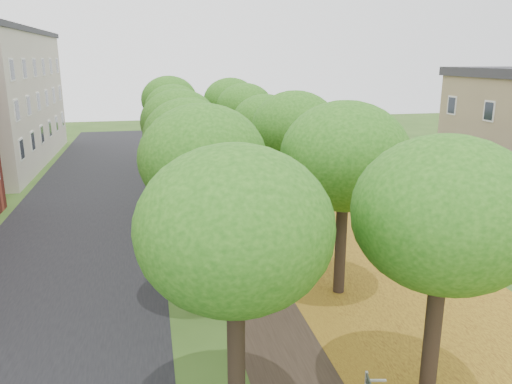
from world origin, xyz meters
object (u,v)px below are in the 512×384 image
car_red (448,208)px  car_grey (447,200)px  car_silver (492,231)px  car_white (385,177)px

car_red → car_grey: size_ratio=0.85×
car_silver → car_red: 3.44m
car_grey → car_white: car_grey is taller
car_white → car_red: bearing=171.3°
car_red → car_grey: 1.54m
car_silver → car_grey: bearing=4.3°
car_silver → car_white: same height
car_red → car_white: (0.00, 7.23, -0.04)m
car_red → car_grey: bearing=-49.2°
car_silver → car_grey: car_grey is taller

